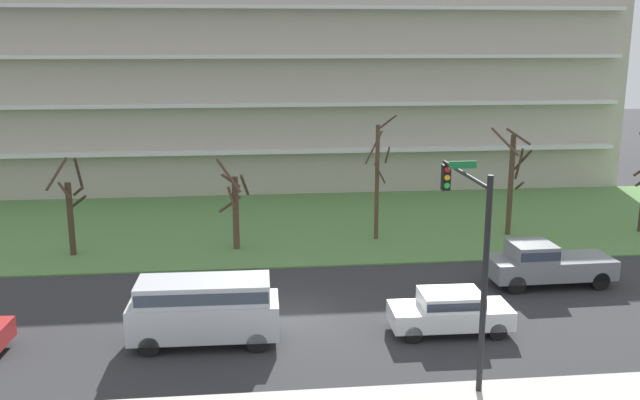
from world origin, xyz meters
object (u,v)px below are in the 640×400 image
tree_left (235,207)px  van_silver_near_left (204,306)px  sedan_white_center_left (450,310)px  traffic_signal_mast (470,236)px  tree_far_left (71,209)px  pickup_gray_near_right (545,263)px  tree_right (512,178)px  tree_center (378,177)px

tree_left → van_silver_near_left: bearing=-94.9°
sedan_white_center_left → traffic_signal_mast: (-0.45, -3.11, 3.71)m
tree_far_left → traffic_signal_mast: traffic_signal_mast is taller
tree_far_left → sedan_white_center_left: 19.52m
pickup_gray_near_right → traffic_signal_mast: traffic_signal_mast is taller
van_silver_near_left → traffic_signal_mast: 9.54m
tree_right → tree_left: bearing=-175.7°
tree_center → traffic_signal_mast: traffic_signal_mast is taller
traffic_signal_mast → tree_center: bearing=89.8°
sedan_white_center_left → van_silver_near_left: bearing=-179.0°
tree_far_left → traffic_signal_mast: size_ratio=0.75×
pickup_gray_near_right → traffic_signal_mast: size_ratio=0.80×
tree_center → traffic_signal_mast: 15.48m
tree_left → traffic_signal_mast: size_ratio=0.71×
tree_left → pickup_gray_near_right: (13.53, -6.70, -1.29)m
tree_center → van_silver_near_left: (-8.50, -12.32, -2.04)m
tree_right → sedan_white_center_left: 14.39m
tree_far_left → tree_left: tree_far_left is taller
van_silver_near_left → pickup_gray_near_right: 15.17m
tree_left → pickup_gray_near_right: tree_left is taller
sedan_white_center_left → traffic_signal_mast: 4.86m
tree_right → tree_center: bearing=-179.9°
pickup_gray_near_right → tree_right: bearing=-101.5°
pickup_gray_near_right → traffic_signal_mast: bearing=50.3°
tree_far_left → van_silver_near_left: tree_far_left is taller
tree_center → sedan_white_center_left: 12.59m
tree_left → traffic_signal_mast: (7.47, -14.31, 2.28)m
pickup_gray_near_right → sedan_white_center_left: bearing=37.6°
tree_right → tree_far_left: bearing=-176.9°
tree_left → sedan_white_center_left: (7.93, -11.20, -1.43)m
tree_center → tree_right: size_ratio=1.12×
tree_center → pickup_gray_near_right: bearing=-52.6°
sedan_white_center_left → tree_left: bearing=126.3°
tree_left → traffic_signal_mast: traffic_signal_mast is taller
tree_far_left → tree_right: size_ratio=0.84×
tree_center → pickup_gray_near_right: tree_center is taller
van_silver_near_left → sedan_white_center_left: bearing=1.1°
traffic_signal_mast → tree_right: bearing=64.2°
tree_left → tree_right: size_ratio=0.80×
tree_right → van_silver_near_left: tree_right is taller
van_silver_near_left → sedan_white_center_left: 8.90m
traffic_signal_mast → tree_left: bearing=117.6°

